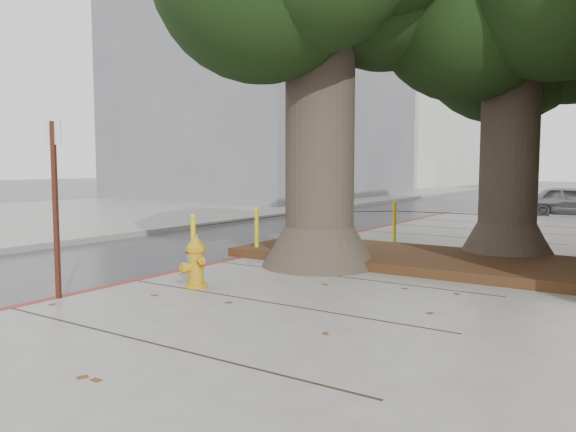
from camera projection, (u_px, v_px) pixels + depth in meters
name	position (u px, v px, depth m)	size (l,w,h in m)	color
ground	(237.00, 308.00, 7.52)	(140.00, 140.00, 0.00)	#28282B
sidewalk_opposite	(125.00, 210.00, 23.52)	(14.00, 60.00, 0.15)	slate
curb_red	(237.00, 262.00, 10.69)	(0.14, 26.00, 0.16)	maroon
planter_bed	(409.00, 258.00, 10.25)	(6.40, 2.60, 0.16)	black
building_far_grey	(270.00, 97.00, 33.51)	(12.00, 16.00, 12.00)	slate
building_far_white	(392.00, 107.00, 53.58)	(12.00, 18.00, 15.00)	silver
bollard_ring	(337.00, 226.00, 11.57)	(3.79, 5.39, 0.95)	yellow
fire_hydrant	(196.00, 262.00, 8.08)	(0.43, 0.43, 0.77)	gold
signpost	(55.00, 198.00, 7.35)	(0.22, 0.11, 2.36)	#471911
car_silver	(572.00, 202.00, 20.79)	(1.39, 3.45, 1.17)	#97979C
car_dark	(296.00, 193.00, 28.81)	(1.51, 3.71, 1.08)	black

